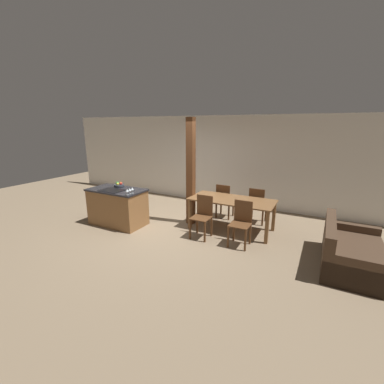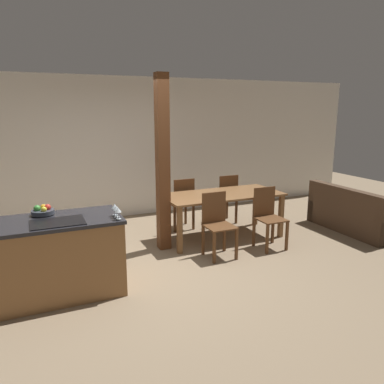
{
  "view_description": "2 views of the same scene",
  "coord_description": "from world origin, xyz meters",
  "views": [
    {
      "loc": [
        3.2,
        -4.77,
        2.42
      ],
      "look_at": [
        0.6,
        0.2,
        0.95
      ],
      "focal_mm": 24.0,
      "sensor_mm": 36.0,
      "label": 1
    },
    {
      "loc": [
        -1.49,
        -4.5,
        2.1
      ],
      "look_at": [
        0.6,
        0.2,
        0.95
      ],
      "focal_mm": 35.0,
      "sensor_mm": 36.0,
      "label": 2
    }
  ],
  "objects": [
    {
      "name": "wall_back",
      "position": [
        0.0,
        2.67,
        1.35
      ],
      "size": [
        11.2,
        0.08,
        2.7
      ],
      "color": "silver",
      "rests_on": "ground_plane"
    },
    {
      "name": "dining_chair_far_right",
      "position": [
        1.81,
        1.4,
        0.49
      ],
      "size": [
        0.4,
        0.4,
        0.92
      ],
      "rotation": [
        0.0,
        0.0,
        3.14
      ],
      "color": "brown",
      "rests_on": "ground_plane"
    },
    {
      "name": "dining_chair_near_left",
      "position": [
        0.94,
        0.05,
        0.49
      ],
      "size": [
        0.4,
        0.4,
        0.92
      ],
      "color": "brown",
      "rests_on": "ground_plane"
    },
    {
      "name": "wine_glass_middle",
      "position": [
        -0.63,
        -0.48,
        1.01
      ],
      "size": [
        0.07,
        0.07,
        0.13
      ],
      "color": "silver",
      "rests_on": "kitchen_island"
    },
    {
      "name": "dining_table",
      "position": [
        1.37,
        0.73,
        0.65
      ],
      "size": [
        1.94,
        0.89,
        0.75
      ],
      "color": "brown",
      "rests_on": "ground_plane"
    },
    {
      "name": "dining_chair_far_left",
      "position": [
        0.94,
        1.4,
        0.49
      ],
      "size": [
        0.4,
        0.4,
        0.92
      ],
      "rotation": [
        0.0,
        0.0,
        3.14
      ],
      "color": "brown",
      "rests_on": "ground_plane"
    },
    {
      "name": "kitchen_island",
      "position": [
        -1.25,
        -0.25,
        0.45
      ],
      "size": [
        1.4,
        0.78,
        0.91
      ],
      "color": "olive",
      "rests_on": "ground_plane"
    },
    {
      "name": "wine_glass_near",
      "position": [
        -0.63,
        -0.56,
        1.01
      ],
      "size": [
        0.07,
        0.07,
        0.13
      ],
      "color": "silver",
      "rests_on": "kitchen_island"
    },
    {
      "name": "ground_plane",
      "position": [
        0.0,
        0.0,
        0.0
      ],
      "size": [
        16.0,
        16.0,
        0.0
      ],
      "primitive_type": "plane",
      "color": "#847056"
    },
    {
      "name": "dining_chair_near_right",
      "position": [
        1.81,
        0.05,
        0.49
      ],
      "size": [
        0.4,
        0.4,
        0.92
      ],
      "color": "brown",
      "rests_on": "ground_plane"
    },
    {
      "name": "wine_glass_far",
      "position": [
        -0.63,
        -0.39,
        1.01
      ],
      "size": [
        0.07,
        0.07,
        0.13
      ],
      "color": "silver",
      "rests_on": "kitchen_island"
    },
    {
      "name": "fruit_bowl",
      "position": [
        -1.38,
        -0.02,
        0.95
      ],
      "size": [
        0.25,
        0.25,
        0.11
      ],
      "color": "#383D47",
      "rests_on": "kitchen_island"
    },
    {
      "name": "timber_post",
      "position": [
        0.33,
        0.65,
        1.3
      ],
      "size": [
        0.18,
        0.18,
        2.6
      ],
      "color": "brown",
      "rests_on": "ground_plane"
    },
    {
      "name": "couch",
      "position": [
        3.76,
        0.1,
        0.26
      ],
      "size": [
        0.95,
        1.63,
        0.79
      ],
      "rotation": [
        0.0,
        0.0,
        1.57
      ],
      "color": "#473323",
      "rests_on": "ground_plane"
    }
  ]
}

